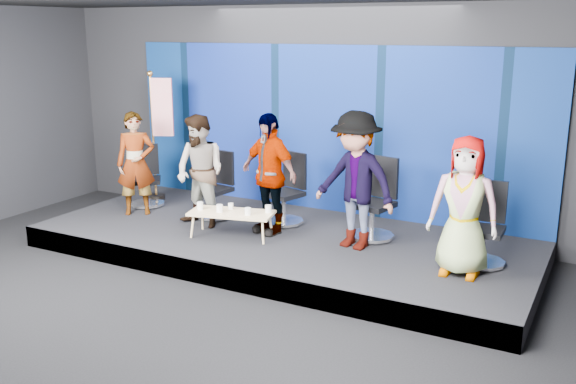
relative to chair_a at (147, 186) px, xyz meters
The scene contains 21 objects.
ground 3.93m from the chair_a, 46.01° to the right, with size 10.00×10.00×0.00m, color black.
room_walls 4.28m from the chair_a, 46.01° to the right, with size 10.02×8.02×3.51m.
riser 2.75m from the chair_a, ahead, with size 7.00×3.00×0.30m, color black.
backdrop 3.09m from the chair_a, 23.31° to the left, with size 7.00×0.08×2.60m, color #06254F.
chair_a is the anchor object (origin of this frame).
panelist_a 0.69m from the chair_a, 66.40° to the right, with size 0.59×0.38×1.61m, color black.
chair_b 1.39m from the chair_a, ahead, with size 0.65×0.65×1.02m.
panelist_b 1.64m from the chair_a, 19.76° to the right, with size 0.80×0.62×1.65m, color black.
chair_c 2.51m from the chair_a, ahead, with size 0.74×0.74×1.06m.
panelist_c 2.56m from the chair_a, ahead, with size 1.01×0.42×1.72m, color black.
chair_d 3.91m from the chair_a, ahead, with size 0.75×0.75×1.13m.
panelist_d 3.87m from the chair_a, ahead, with size 1.18×0.68×1.82m, color black.
chair_e 5.47m from the chair_a, ahead, with size 0.59×0.59×1.03m.
panelist_e 5.36m from the chair_a, ahead, with size 0.81×0.53×1.67m, color black.
coffee_table 2.26m from the chair_a, 19.21° to the right, with size 1.25×0.75×0.36m.
mug_a 1.88m from the chair_a, 26.82° to the right, with size 0.09×0.09×0.11m, color silver.
mug_b 2.16m from the chair_a, 22.59° to the right, with size 0.09×0.09×0.11m, color silver.
mug_c 2.15m from the chair_a, 17.14° to the right, with size 0.07×0.07×0.09m, color silver.
mug_d 2.53m from the chair_a, 17.61° to the right, with size 0.09×0.09×0.10m, color silver.
mug_e 2.65m from the chair_a, 11.35° to the right, with size 0.09×0.09×0.10m, color silver.
flag_stand 0.90m from the chair_a, 86.93° to the left, with size 0.48×0.30×2.17m.
Camera 1 is at (4.15, -5.16, 3.15)m, focal length 40.00 mm.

